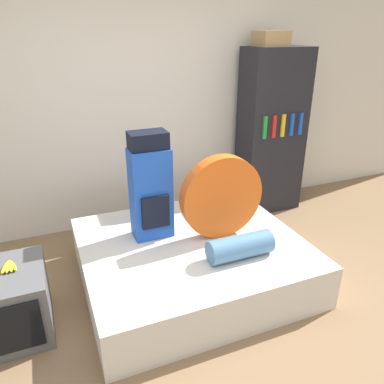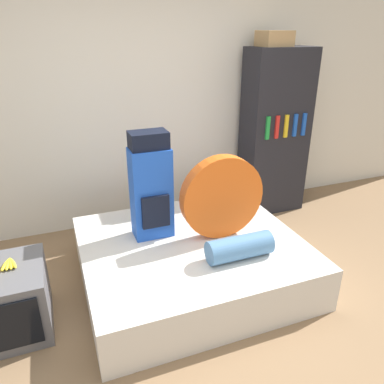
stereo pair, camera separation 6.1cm
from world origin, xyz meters
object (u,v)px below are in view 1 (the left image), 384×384
backpack (151,188)px  sleeping_roll (240,247)px  cardboard_box (271,38)px  tent_bag (221,197)px  bookshelf (271,133)px  television (10,303)px

backpack → sleeping_roll: 0.87m
backpack → sleeping_roll: backpack is taller
cardboard_box → tent_bag: bearing=-135.8°
cardboard_box → bookshelf: bearing=-0.1°
sleeping_roll → television: sleeping_roll is taller
backpack → bookshelf: bookshelf is taller
tent_bag → cardboard_box: cardboard_box is taller
backpack → tent_bag: backpack is taller
sleeping_roll → bookshelf: (1.14, 1.36, 0.45)m
sleeping_roll → television: size_ratio=0.86×
sleeping_roll → cardboard_box: size_ratio=1.69×
television → bookshelf: bearing=21.3°
sleeping_roll → bookshelf: bearing=50.2°
sleeping_roll → bookshelf: 1.83m
sleeping_roll → television: 1.71m
sleeping_roll → cardboard_box: 2.24m
sleeping_roll → bookshelf: size_ratio=0.28×
sleeping_roll → cardboard_box: cardboard_box is taller
tent_bag → bookshelf: bookshelf is taller
tent_bag → television: tent_bag is taller
tent_bag → television: 1.76m
backpack → television: backpack is taller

